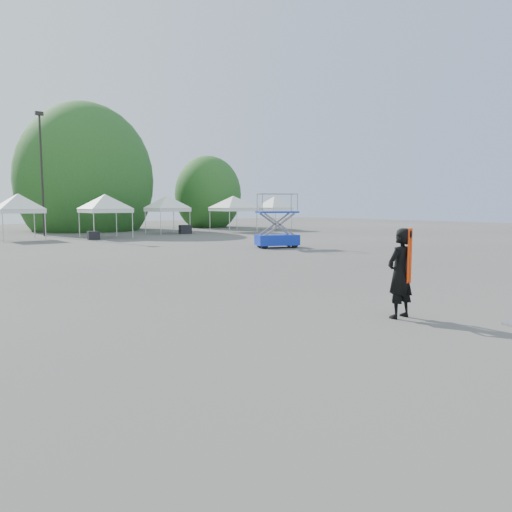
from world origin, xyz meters
TOP-DOWN VIEW (x-y plane):
  - ground at (0.00, 0.00)m, footprint 120.00×120.00m
  - light_pole_east at (3.00, 32.00)m, footprint 0.60×0.25m
  - tree_mid_e at (9.00, 39.00)m, footprint 5.12×5.12m
  - tree_far_e at (22.00, 37.00)m, footprint 3.84×3.84m
  - tent_e at (0.38, 28.71)m, footprint 4.19×4.19m
  - tent_f at (6.10, 27.02)m, footprint 4.51×4.51m
  - tent_g at (12.41, 28.87)m, footprint 4.27×4.27m
  - tent_h at (18.58, 27.61)m, footprint 4.71×4.71m
  - tent_extra_8 at (23.55, 27.54)m, footprint 3.76×3.76m
  - man at (0.80, -3.14)m, footprint 0.75×0.50m
  - scissor_lift at (10.71, 12.44)m, footprint 2.76×2.07m
  - crate_mid at (4.64, 25.77)m, footprint 0.88×0.72m
  - crate_east at (13.56, 27.83)m, footprint 1.13×0.96m

SIDE VIEW (x-z plane):
  - ground at x=0.00m, z-range 0.00..0.00m
  - crate_mid at x=4.64m, z-range 0.00..0.62m
  - crate_east at x=13.56m, z-range 0.00..0.76m
  - man at x=0.80m, z-range 0.00..2.06m
  - scissor_lift at x=10.71m, z-range 0.01..3.21m
  - tent_extra_8 at x=23.55m, z-range 1.12..5.00m
  - tent_e at x=0.38m, z-range 1.12..5.00m
  - tent_g at x=12.41m, z-range 1.12..5.00m
  - tent_f at x=6.10m, z-range 1.12..5.00m
  - tent_h at x=18.58m, z-range 1.12..5.00m
  - tree_far_e at x=22.00m, z-range 0.70..6.55m
  - tree_mid_e at x=9.00m, z-range 0.94..8.74m
  - light_pole_east at x=3.00m, z-range 0.62..10.42m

